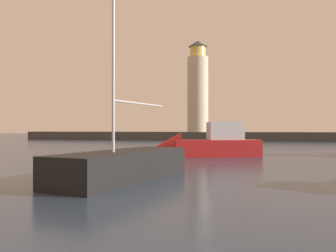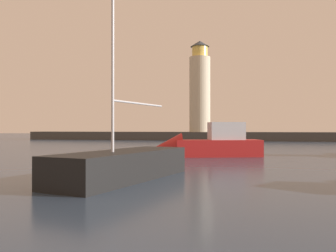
# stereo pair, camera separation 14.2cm
# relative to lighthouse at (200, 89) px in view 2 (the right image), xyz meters

# --- Properties ---
(ground_plane) EXTENTS (220.00, 220.00, 0.00)m
(ground_plane) POSITION_rel_lighthouse_xyz_m (7.60, -32.23, -9.47)
(ground_plane) COLOR #2D3D51
(breakwater) EXTENTS (82.76, 4.52, 1.55)m
(breakwater) POSITION_rel_lighthouse_xyz_m (7.60, 0.00, -8.70)
(breakwater) COLOR #423F3D
(breakwater) RESTS_ON ground_plane
(lighthouse) EXTENTS (3.82, 3.82, 16.74)m
(lighthouse) POSITION_rel_lighthouse_xyz_m (0.00, 0.00, 0.00)
(lighthouse) COLOR beige
(lighthouse) RESTS_ON breakwater
(motorboat_3) EXTENTS (8.60, 4.79, 3.10)m
(motorboat_3) POSITION_rel_lighthouse_xyz_m (6.33, -37.75, -8.56)
(motorboat_3) COLOR #B21E1E
(motorboat_3) RESTS_ON ground_plane
(sailboat_moored) EXTENTS (3.92, 8.22, 13.00)m
(sailboat_moored) POSITION_rel_lighthouse_xyz_m (4.74, -51.47, -8.80)
(sailboat_moored) COLOR black
(sailboat_moored) RESTS_ON ground_plane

